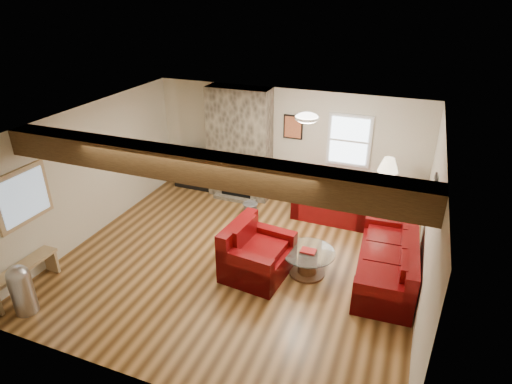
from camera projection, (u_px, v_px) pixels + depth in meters
room at (236, 199)px, 7.03m from camera, size 8.00×8.00×8.00m
oak_beam at (195, 166)px, 5.52m from camera, size 6.00×0.36×0.38m
chimney_breast at (240, 145)px, 9.46m from camera, size 1.40×0.67×2.50m
back_window at (349, 141)px, 8.74m from camera, size 0.90×0.08×1.10m
hatch_window at (23, 197)px, 6.65m from camera, size 0.08×1.00×0.90m
ceiling_dome at (307, 120)px, 6.97m from camera, size 0.40×0.40×0.18m
artwork_back at (293, 127)px, 9.06m from camera, size 0.42×0.06×0.52m
artwork_right at (433, 193)px, 6.11m from camera, size 0.06×0.55×0.42m
sofa_three at (387, 258)px, 6.96m from camera, size 0.99×2.15×0.82m
loveseat at (332, 199)px, 8.88m from camera, size 1.55×0.91×0.81m
armchair_red at (258, 251)px, 7.09m from camera, size 1.08×1.20×0.89m
coffee_table at (308, 263)px, 7.18m from camera, size 0.90×0.90×0.47m
tv_cabinet at (197, 177)px, 10.29m from camera, size 1.03×0.41×0.52m
television at (196, 158)px, 10.07m from camera, size 0.82×0.11×0.47m
floor_lamp at (388, 169)px, 8.05m from camera, size 0.39×0.39×1.51m
pine_bench at (24, 279)px, 6.77m from camera, size 0.28×1.22×0.46m
pedal_bin at (22, 289)px, 6.26m from camera, size 0.38×0.38×0.81m
coal_bucket at (250, 210)px, 9.00m from camera, size 0.33×0.33×0.31m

